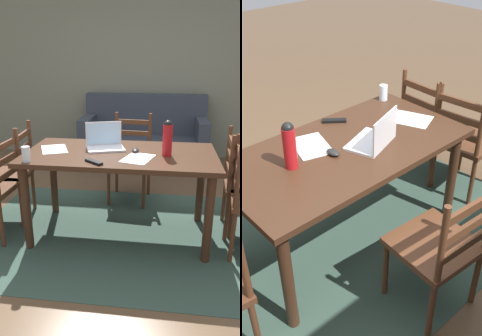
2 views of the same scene
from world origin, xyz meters
TOP-DOWN VIEW (x-y plane):
  - ground_plane at (0.00, 0.00)m, footprint 14.00×14.00m
  - area_rug at (0.00, 0.00)m, footprint 2.64×1.90m
  - wall_back at (0.00, 2.62)m, footprint 8.00×0.12m
  - dining_table at (0.00, 0.00)m, footprint 1.61×0.85m
  - chair_left_far at (-1.10, 0.17)m, footprint 0.49×0.49m
  - chair_far_head at (0.00, 0.79)m, footprint 0.47×0.47m
  - couch at (0.06, 2.15)m, footprint 1.80×0.80m
  - laptop at (-0.15, 0.12)m, footprint 0.37×0.31m
  - water_bottle at (0.39, -0.04)m, footprint 0.08×0.08m
  - drinking_glass at (-0.69, -0.35)m, footprint 0.06×0.06m
  - computer_mouse at (0.13, 0.02)m, footprint 0.06×0.10m
  - tv_remote at (-0.16, -0.32)m, footprint 0.16×0.14m
  - paper_stack_left at (-0.59, 0.02)m, footprint 0.31×0.35m
  - paper_stack_right at (0.16, -0.16)m, footprint 0.28×0.34m

SIDE VIEW (x-z plane):
  - ground_plane at x=0.00m, z-range 0.00..0.00m
  - area_rug at x=0.00m, z-range 0.00..0.01m
  - couch at x=0.06m, z-range -0.14..0.86m
  - chair_left_far at x=-1.10m, z-range -0.01..0.94m
  - chair_far_head at x=0.00m, z-range -0.01..0.94m
  - dining_table at x=0.00m, z-range 0.29..1.06m
  - paper_stack_left at x=-0.59m, z-range 0.77..0.78m
  - paper_stack_right at x=0.16m, z-range 0.77..0.78m
  - tv_remote at x=-0.16m, z-range 0.77..0.79m
  - computer_mouse at x=0.13m, z-range 0.77..0.81m
  - laptop at x=-0.15m, z-range 0.72..0.94m
  - drinking_glass at x=-0.69m, z-range 0.77..0.89m
  - water_bottle at x=0.39m, z-range 0.78..1.07m
  - wall_back at x=0.00m, z-range 0.00..2.70m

